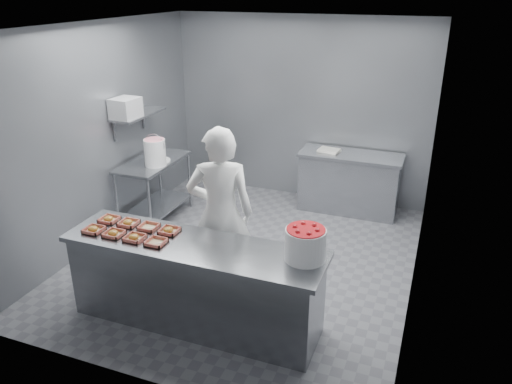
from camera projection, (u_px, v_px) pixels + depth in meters
The scene contains 24 objects.
floor at pixel (246, 258), 6.29m from camera, with size 4.50×4.50×0.00m, color #4C4C51.
ceiling at pixel (244, 25), 5.20m from camera, with size 4.50×4.50×0.00m, color white.
wall_back at pixel (300, 110), 7.68m from camera, with size 4.00×0.04×2.80m, color slate.
wall_left at pixel (101, 135), 6.40m from camera, with size 0.04×4.50×2.80m, color slate.
wall_right at pixel (427, 175), 5.09m from camera, with size 0.04×4.50×2.80m, color slate.
service_counter at pixel (195, 283), 4.95m from camera, with size 2.60×0.70×0.90m.
prep_table at pixel (154, 181), 7.12m from camera, with size 0.60×1.20×0.90m.
back_counter at pixel (349, 182), 7.45m from camera, with size 1.50×0.60×0.90m.
wall_shelf at pixel (138, 114), 6.80m from camera, with size 0.35×0.90×0.03m, color slate.
tray_0 at pixel (94, 229), 5.00m from camera, with size 0.19×0.18×0.06m.
tray_1 at pixel (114, 233), 4.93m from camera, with size 0.19×0.18×0.06m.
tray_2 at pixel (134, 238), 4.85m from camera, with size 0.19×0.18×0.06m.
tray_3 at pixel (156, 242), 4.77m from camera, with size 0.19×0.18×0.04m.
tray_4 at pixel (109, 219), 5.22m from camera, with size 0.19×0.18×0.06m.
tray_5 at pixel (128, 223), 5.14m from camera, with size 0.19×0.18×0.06m.
tray_6 at pixel (149, 227), 5.06m from camera, with size 0.19×0.18×0.04m.
tray_7 at pixel (169, 230), 4.99m from camera, with size 0.19×0.18×0.06m.
worker at pixel (221, 214), 5.27m from camera, with size 0.70×0.46×1.91m, color white.
strawberry_tub at pixel (305, 243), 4.45m from camera, with size 0.37×0.37×0.31m.
glaze_bucket at pixel (155, 152), 6.76m from camera, with size 0.31×0.29×0.45m.
bucket_lid at pixel (160, 160), 6.98m from camera, with size 0.29×0.29×0.02m, color white.
rag at pixel (161, 158), 7.09m from camera, with size 0.14×0.12×0.02m, color #CCB28C.
appliance at pixel (126, 108), 6.51m from camera, with size 0.31×0.35×0.26m, color gray.
paper_stack at pixel (329, 150), 7.38m from camera, with size 0.30×0.22×0.04m, color silver.
Camera 1 is at (2.07, -5.06, 3.21)m, focal length 35.00 mm.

